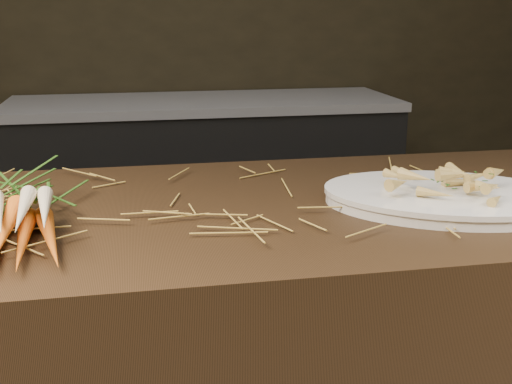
# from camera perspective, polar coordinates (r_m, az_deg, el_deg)

# --- Properties ---
(back_counter) EXTENTS (1.82, 0.62, 0.84)m
(back_counter) POSITION_cam_1_polar(r_m,az_deg,el_deg) (3.15, -4.52, 0.64)
(back_counter) COLOR black
(back_counter) RESTS_ON ground
(straw_bedding) EXTENTS (1.40, 0.60, 0.02)m
(straw_bedding) POSITION_cam_1_polar(r_m,az_deg,el_deg) (1.19, -9.21, -1.19)
(straw_bedding) COLOR olive
(straw_bedding) RESTS_ON main_counter
(root_veg_bunch) EXTENTS (0.19, 0.46, 0.08)m
(root_veg_bunch) POSITION_cam_1_polar(r_m,az_deg,el_deg) (1.16, -19.85, -0.72)
(root_veg_bunch) COLOR #C06319
(root_veg_bunch) RESTS_ON main_counter
(serving_platter) EXTENTS (0.52, 0.44, 0.02)m
(serving_platter) POSITION_cam_1_polar(r_m,az_deg,el_deg) (1.25, 16.48, -0.63)
(serving_platter) COLOR white
(serving_platter) RESTS_ON main_counter
(roasted_veg_heap) EXTENTS (0.26, 0.23, 0.05)m
(roasted_veg_heap) POSITION_cam_1_polar(r_m,az_deg,el_deg) (1.24, 16.62, 1.00)
(roasted_veg_heap) COLOR tan
(roasted_veg_heap) RESTS_ON serving_platter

